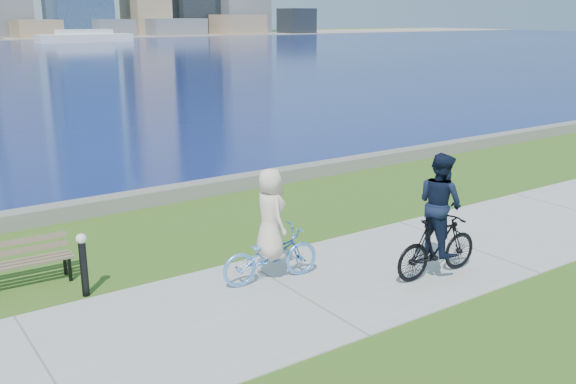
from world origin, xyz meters
The scene contains 8 objects.
ground centered at (0.00, 0.00, 0.00)m, with size 320.00×320.00×0.00m, color #305516.
concrete_path centered at (0.00, 0.00, 0.01)m, with size 80.00×3.50×0.02m, color #9D9D98.
seawall centered at (0.00, 6.20, 0.17)m, with size 90.00×0.50×0.35m, color slate.
ferry_far centered at (28.16, 99.41, 0.85)m, with size 15.02×4.29×2.04m.
park_bench centered at (-3.52, 2.93, 0.47)m, with size 1.50×0.57×0.77m.
bollard_lamp centered at (-2.85, 1.91, 0.61)m, with size 0.17×0.17×1.06m.
cyclist_woman centered at (-0.07, 0.69, 0.75)m, with size 0.82×1.82×1.96m.
cyclist_man centered at (2.41, -0.77, 0.94)m, with size 0.70×1.80×2.18m.
Camera 1 is at (-5.61, -7.84, 4.41)m, focal length 40.00 mm.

